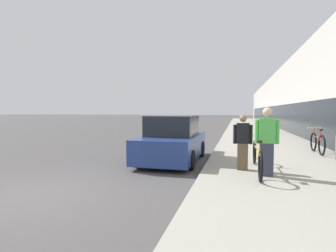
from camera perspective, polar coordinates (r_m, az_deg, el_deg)
The scene contains 8 objects.
ground_plane at distance 6.44m, azimuth -27.16°, elevation -13.36°, with size 220.00×220.00×0.00m, color #474444.
sidewalk_slab at distance 25.66m, azimuth 18.03°, elevation -0.73°, with size 4.79×70.00×0.14m.
storefront_facade at distance 34.74m, azimuth 29.74°, elevation 4.78°, with size 10.01×70.00×5.93m.
tandem_bicycle at distance 7.59m, azimuth 18.82°, elevation -6.46°, with size 0.52×2.93×0.95m.
person_rider at distance 7.17m, azimuth 20.70°, elevation -3.20°, with size 0.59×0.23×1.75m.
person_bystander at distance 7.69m, azimuth 15.95°, elevation -3.41°, with size 0.53×0.21×1.56m.
cruiser_bike_nearest at distance 11.86m, azimuth 29.76°, elevation -3.20°, with size 0.52×1.89×0.98m.
parked_sedan_curbside at distance 9.43m, azimuth 1.06°, elevation -3.24°, with size 1.93×4.03×1.63m.
Camera 1 is at (4.16, -4.56, 1.81)m, focal length 28.00 mm.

